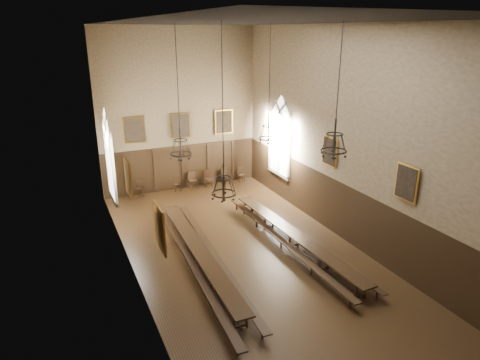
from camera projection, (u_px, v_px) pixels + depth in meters
floor at (249, 257)px, 17.41m from camera, size 9.00×18.00×0.02m
ceiling at (251, 21)px, 14.43m from camera, size 9.00×18.00×0.02m
wall_back at (179, 111)px, 23.66m from camera, size 9.00×0.02×9.00m
wall_front at (454, 264)px, 8.18m from camera, size 9.00×0.02×9.00m
wall_left at (128, 165)px, 14.16m from camera, size 0.02×18.00×9.00m
wall_right at (348, 138)px, 17.69m from camera, size 0.02×18.00×9.00m
wainscot_panelling at (249, 229)px, 17.00m from camera, size 9.00×18.00×2.50m
table_left at (199, 257)px, 16.70m from camera, size 0.95×9.27×0.72m
table_right at (293, 240)px, 18.01m from camera, size 1.00×9.14×0.71m
bench_left_outer at (191, 264)px, 16.30m from camera, size 0.86×10.62×0.48m
bench_left_inner at (214, 257)px, 16.79m from camera, size 0.91×10.14×0.46m
bench_right_inner at (281, 242)px, 17.99m from camera, size 0.36×9.90×0.45m
bench_right_outer at (306, 242)px, 18.09m from camera, size 0.67×9.12×0.41m
chair_1 at (140, 191)px, 23.66m from camera, size 0.52×0.52×0.98m
chair_3 at (178, 187)px, 24.49m from camera, size 0.47×0.47×0.86m
chair_4 at (193, 183)px, 24.87m from camera, size 0.49×0.49×1.02m
chair_5 at (209, 182)px, 25.14m from camera, size 0.55×0.55×1.02m
chair_6 at (225, 179)px, 25.68m from camera, size 0.49×0.49×0.93m
chair_7 at (241, 177)px, 26.10m from camera, size 0.40×0.40×0.86m
chandelier_back_left at (181, 146)px, 17.48m from camera, size 0.91×0.91×5.25m
chandelier_back_right at (268, 131)px, 18.78m from camera, size 0.85×0.85×4.94m
chandelier_front_left at (224, 182)px, 13.54m from camera, size 0.81×0.81×5.35m
chandelier_front_right at (334, 143)px, 14.08m from camera, size 0.88×0.88×4.21m
portrait_back_0 at (134, 130)px, 22.80m from camera, size 1.10×0.12×1.40m
portrait_back_1 at (181, 126)px, 23.81m from camera, size 1.10×0.12×1.40m
portrait_back_2 at (224, 122)px, 24.83m from camera, size 1.10×0.12×1.40m
portrait_left_0 at (128, 178)px, 15.33m from camera, size 0.12×1.00×1.30m
portrait_left_1 at (160, 228)px, 11.47m from camera, size 0.12×1.00×1.30m
portrait_right_0 at (330, 151)px, 18.76m from camera, size 0.12×1.00×1.30m
portrait_right_1 at (407, 183)px, 14.89m from camera, size 0.12×1.00×1.30m
window_right at (280, 136)px, 22.74m from camera, size 0.20×2.20×4.60m
window_left at (109, 155)px, 19.28m from camera, size 0.20×2.20×4.60m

